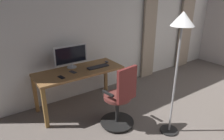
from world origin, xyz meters
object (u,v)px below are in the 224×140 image
at_px(desk, 79,75).
at_px(cell_phone_face_up, 61,77).
at_px(computer_mouse, 107,62).
at_px(computer_keyboard, 98,67).
at_px(floor_lamp, 181,36).
at_px(cell_phone_by_monitor, 73,72).
at_px(computer_monitor, 71,55).
at_px(office_chair, 120,100).

height_order(desk, cell_phone_face_up, cell_phone_face_up).
distance_m(computer_mouse, cell_phone_face_up, 1.04).
xyz_separation_m(desk, cell_phone_face_up, (0.39, 0.14, 0.10)).
bearing_deg(computer_mouse, desk, 4.24).
xyz_separation_m(computer_keyboard, computer_mouse, (-0.27, -0.12, 0.01)).
height_order(computer_keyboard, cell_phone_face_up, computer_keyboard).
bearing_deg(floor_lamp, cell_phone_by_monitor, -56.91).
bearing_deg(cell_phone_face_up, desk, -168.44).
bearing_deg(cell_phone_face_up, computer_keyboard, 176.54).
bearing_deg(computer_mouse, computer_keyboard, 24.46).
distance_m(computer_monitor, floor_lamp, 1.97).
bearing_deg(computer_monitor, computer_mouse, 166.85).
height_order(computer_keyboard, computer_mouse, computer_mouse).
xyz_separation_m(computer_monitor, cell_phone_by_monitor, (0.09, 0.24, -0.23)).
distance_m(computer_mouse, cell_phone_by_monitor, 0.77).
height_order(office_chair, computer_mouse, office_chair).
bearing_deg(cell_phone_face_up, computer_monitor, -142.90).
bearing_deg(desk, computer_keyboard, 167.71).
bearing_deg(office_chair, cell_phone_by_monitor, 105.53).
bearing_deg(office_chair, cell_phone_face_up, 121.22).
bearing_deg(computer_monitor, floor_lamp, 116.86).
height_order(cell_phone_face_up, cell_phone_by_monitor, same).
xyz_separation_m(office_chair, cell_phone_by_monitor, (0.38, -0.89, 0.26)).
bearing_deg(cell_phone_by_monitor, computer_monitor, -123.35).
bearing_deg(floor_lamp, cell_phone_face_up, -48.31).
distance_m(desk, computer_mouse, 0.64).
relative_size(cell_phone_face_up, cell_phone_by_monitor, 1.00).
bearing_deg(office_chair, computer_mouse, 60.73).
distance_m(cell_phone_by_monitor, floor_lamp, 1.90).
xyz_separation_m(computer_monitor, floor_lamp, (-0.85, 1.69, 0.56)).
xyz_separation_m(office_chair, floor_lamp, (-0.56, 0.56, 1.05)).
distance_m(desk, computer_keyboard, 0.38).
xyz_separation_m(computer_keyboard, cell_phone_face_up, (0.75, 0.06, -0.01)).
bearing_deg(office_chair, floor_lamp, -52.85).
bearing_deg(computer_monitor, cell_phone_by_monitor, 70.14).
bearing_deg(computer_mouse, computer_monitor, -13.15).
height_order(computer_monitor, floor_lamp, floor_lamp).
bearing_deg(cell_phone_face_up, computer_mouse, -177.84).
relative_size(desk, computer_monitor, 2.50).
bearing_deg(cell_phone_face_up, office_chair, 120.89).
bearing_deg(computer_mouse, cell_phone_face_up, 10.36).
height_order(desk, computer_keyboard, computer_keyboard).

